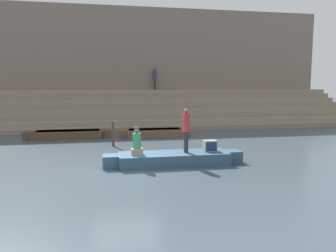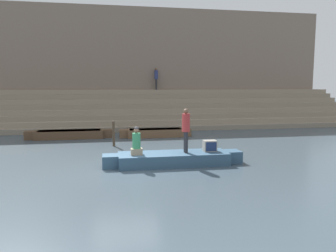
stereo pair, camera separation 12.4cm
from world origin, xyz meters
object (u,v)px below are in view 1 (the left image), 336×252
person_standing (186,127)px  moored_boat_distant (155,133)px  moored_boat_shore (68,134)px  rowboat_main (174,158)px  person_on_steps (155,77)px  mooring_post (113,134)px  tv_set (210,146)px  person_rowing (137,143)px

person_standing → moored_boat_distant: size_ratio=0.40×
person_standing → moored_boat_shore: 9.14m
moored_boat_shore → rowboat_main: bearing=-61.6°
person_standing → moored_boat_shore: size_ratio=0.35×
person_standing → person_on_steps: size_ratio=1.00×
moored_boat_shore → mooring_post: 3.90m
tv_set → person_on_steps: bearing=85.7°
person_rowing → person_standing: bearing=1.5°
person_standing → person_on_steps: (0.82, 13.80, 2.27)m
moored_boat_distant → mooring_post: 3.71m
person_standing → moored_boat_distant: bearing=75.4°
tv_set → moored_boat_distant: 7.15m
tv_set → person_on_steps: size_ratio=0.30×
moored_boat_distant → person_on_steps: person_on_steps is taller
person_standing → person_on_steps: person_on_steps is taller
moored_boat_shore → person_on_steps: size_ratio=2.87×
person_standing → person_rowing: 1.99m
rowboat_main → person_standing: 1.31m
moored_boat_shore → moored_boat_distant: bearing=-7.3°
tv_set → rowboat_main: bearing=177.5°
moored_boat_shore → moored_boat_distant: 5.03m
rowboat_main → moored_boat_distant: rowboat_main is taller
person_standing → tv_set: size_ratio=3.37×
tv_set → moored_boat_distant: tv_set is taller
moored_boat_shore → mooring_post: size_ratio=3.87×
person_rowing → moored_boat_distant: person_rowing is taller
person_rowing → tv_set: bearing=3.3°
rowboat_main → person_rowing: person_rowing is taller
person_standing → person_on_steps: 14.01m
tv_set → person_standing: bearing=-178.0°
person_standing → person_rowing: size_ratio=1.59×
mooring_post → person_on_steps: person_on_steps is taller
rowboat_main → person_rowing: (-1.44, -0.13, 0.66)m
rowboat_main → mooring_post: 4.95m
mooring_post → rowboat_main: bearing=-63.2°
person_rowing → person_on_steps: bearing=78.3°
tv_set → person_on_steps: 14.01m
person_rowing → tv_set: 2.94m
person_standing → moored_boat_shore: bearing=109.0°
moored_boat_distant → person_on_steps: (1.00, 6.64, 3.49)m
moored_boat_distant → mooring_post: mooring_post is taller
rowboat_main → person_standing: person_standing is taller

